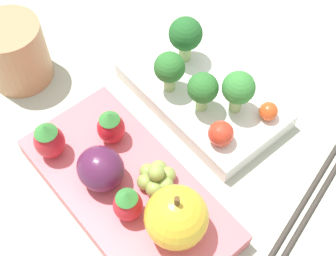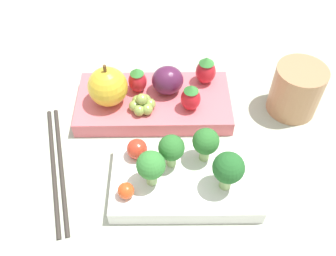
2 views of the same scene
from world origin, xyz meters
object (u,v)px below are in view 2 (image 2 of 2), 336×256
bento_box_savoury (185,181)px  broccoli_floret_2 (206,142)px  broccoli_floret_1 (171,149)px  cherry_tomato_1 (137,149)px  broccoli_floret_3 (228,169)px  chopsticks_pair (57,166)px  bento_box_fruit (154,103)px  strawberry_1 (137,80)px  apple (108,87)px  cherry_tomato_0 (126,191)px  grape_cluster (142,104)px  strawberry_2 (206,70)px  plum (168,80)px  broccoli_floret_0 (151,166)px  drinking_cup (296,90)px  strawberry_0 (191,97)px

bento_box_savoury → broccoli_floret_2: broccoli_floret_2 is taller
broccoli_floret_1 → cherry_tomato_1: size_ratio=1.88×
broccoli_floret_3 → cherry_tomato_1: bearing=-32.8°
cherry_tomato_1 → chopsticks_pair: cherry_tomato_1 is taller
bento_box_fruit → strawberry_1: (0.02, -0.02, 0.03)m
bento_box_savoury → apple: apple is taller
cherry_tomato_0 → grape_cluster: grape_cluster is taller
cherry_tomato_0 → strawberry_2: (-0.14, -0.18, 0.01)m
cherry_tomato_0 → strawberry_1: strawberry_1 is taller
bento_box_savoury → strawberry_1: (0.04, -0.16, 0.03)m
apple → plum: size_ratio=1.43×
plum → bento_box_savoury: bearing=88.5°
apple → chopsticks_pair: apple is taller
broccoli_floret_0 → apple: 0.15m
broccoli_floret_0 → strawberry_2: broccoli_floret_0 is taller
bento_box_savoury → cherry_tomato_0: size_ratio=9.96×
broccoli_floret_3 → drinking_cup: (-0.14, -0.13, -0.02)m
bento_box_fruit → drinking_cup: 0.21m
broccoli_floret_2 → cherry_tomato_1: 0.09m
strawberry_1 → drinking_cup: drinking_cup is taller
broccoli_floret_0 → plum: size_ratio=1.14×
cherry_tomato_0 → broccoli_floret_0: bearing=-157.5°
strawberry_0 → strawberry_2: (-0.03, -0.05, 0.00)m
bento_box_fruit → cherry_tomato_1: bearing=70.4°
bento_box_savoury → drinking_cup: drinking_cup is taller
broccoli_floret_2 → broccoli_floret_3: bearing=108.8°
broccoli_floret_1 → strawberry_0: broccoli_floret_1 is taller
broccoli_floret_2 → apple: bearing=-47.5°
broccoli_floret_2 → grape_cluster: size_ratio=1.33×
strawberry_2 → broccoli_floret_2: bearing=76.2°
bento_box_fruit → apple: apple is taller
cherry_tomato_1 → plum: bearing=-118.0°
strawberry_2 → bento_box_fruit: bearing=14.0°
bento_box_fruit → drinking_cup: (-0.21, 0.03, 0.03)m
cherry_tomato_0 → chopsticks_pair: cherry_tomato_0 is taller
bento_box_fruit → broccoli_floret_3: broccoli_floret_3 is taller
broccoli_floret_2 → strawberry_2: size_ratio=1.11×
broccoli_floret_3 → apple: (0.13, -0.17, -0.01)m
broccoli_floret_3 → cherry_tomato_0: 0.12m
bento_box_savoury → chopsticks_pair: 0.17m
broccoli_floret_1 → strawberry_0: 0.10m
bento_box_savoury → plum: 0.16m
broccoli_floret_0 → broccoli_floret_3: (-0.09, 0.02, 0.00)m
drinking_cup → broccoli_floret_3: bearing=42.5°
apple → strawberry_0: (-0.11, 0.03, -0.01)m
broccoli_floret_0 → strawberry_0: 0.13m
broccoli_floret_3 → apple: bearing=-52.7°
plum → chopsticks_pair: bearing=29.6°
apple → chopsticks_pair: bearing=47.7°
broccoli_floret_0 → grape_cluster: broccoli_floret_0 is taller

